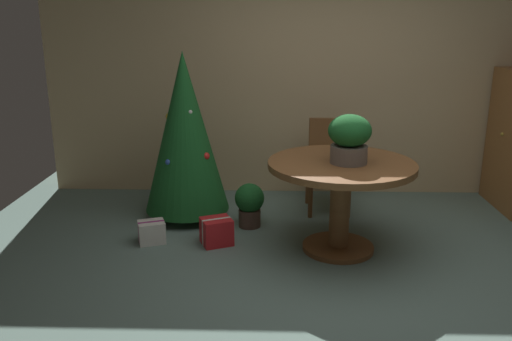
% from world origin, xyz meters
% --- Properties ---
extents(ground_plane, '(6.60, 6.60, 0.00)m').
position_xyz_m(ground_plane, '(0.00, 0.00, 0.00)').
color(ground_plane, slate).
extents(back_wall_panel, '(6.00, 0.10, 2.60)m').
position_xyz_m(back_wall_panel, '(0.00, 2.20, 1.30)').
color(back_wall_panel, tan).
rests_on(back_wall_panel, ground_plane).
extents(round_dining_table, '(1.19, 1.19, 0.76)m').
position_xyz_m(round_dining_table, '(-0.01, 0.60, 0.58)').
color(round_dining_table, brown).
rests_on(round_dining_table, ground_plane).
extents(flower_vase, '(0.34, 0.34, 0.39)m').
position_xyz_m(flower_vase, '(0.03, 0.56, 0.97)').
color(flower_vase, '#665B51').
rests_on(flower_vase, round_dining_table).
extents(wooden_chair_far, '(0.41, 0.46, 0.91)m').
position_xyz_m(wooden_chair_far, '(-0.01, 1.62, 0.50)').
color(wooden_chair_far, brown).
rests_on(wooden_chair_far, ground_plane).
extents(holiday_tree, '(0.80, 0.80, 1.59)m').
position_xyz_m(holiday_tree, '(-1.39, 1.33, 0.84)').
color(holiday_tree, brown).
rests_on(holiday_tree, ground_plane).
extents(gift_box_red, '(0.31, 0.29, 0.23)m').
position_xyz_m(gift_box_red, '(-1.04, 0.68, 0.11)').
color(gift_box_red, red).
rests_on(gift_box_red, ground_plane).
extents(gift_box_cream, '(0.27, 0.24, 0.19)m').
position_xyz_m(gift_box_cream, '(-1.60, 0.69, 0.09)').
color(gift_box_cream, silver).
rests_on(gift_box_cream, ground_plane).
extents(potted_plant, '(0.27, 0.27, 0.41)m').
position_xyz_m(potted_plant, '(-0.77, 1.09, 0.23)').
color(potted_plant, '#4C382D').
rests_on(potted_plant, ground_plane).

